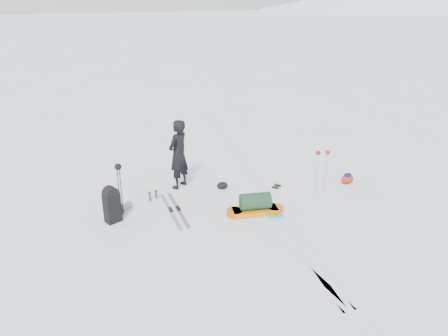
{
  "coord_description": "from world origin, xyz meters",
  "views": [
    {
      "loc": [
        -3.95,
        -9.87,
        5.32
      ],
      "look_at": [
        -0.11,
        -0.02,
        0.95
      ],
      "focal_mm": 35.0,
      "sensor_mm": 36.0,
      "label": 1
    }
  ],
  "objects_px": {
    "pulk_sled": "(255,206)",
    "ski_poles_black": "(119,173)",
    "expedition_rucksack": "(113,204)",
    "skier": "(178,154)"
  },
  "relations": [
    {
      "from": "skier",
      "to": "pulk_sled",
      "type": "relative_size",
      "value": 1.31
    },
    {
      "from": "expedition_rucksack",
      "to": "ski_poles_black",
      "type": "height_order",
      "value": "ski_poles_black"
    },
    {
      "from": "skier",
      "to": "pulk_sled",
      "type": "xyz_separation_m",
      "value": [
        1.34,
        -2.27,
        -0.78
      ]
    },
    {
      "from": "pulk_sled",
      "to": "ski_poles_black",
      "type": "relative_size",
      "value": 1.11
    },
    {
      "from": "skier",
      "to": "pulk_sled",
      "type": "height_order",
      "value": "skier"
    },
    {
      "from": "pulk_sled",
      "to": "expedition_rucksack",
      "type": "distance_m",
      "value": 3.51
    },
    {
      "from": "pulk_sled",
      "to": "expedition_rucksack",
      "type": "bearing_deg",
      "value": 174.61
    },
    {
      "from": "skier",
      "to": "ski_poles_black",
      "type": "height_order",
      "value": "skier"
    },
    {
      "from": "expedition_rucksack",
      "to": "ski_poles_black",
      "type": "relative_size",
      "value": 0.68
    },
    {
      "from": "pulk_sled",
      "to": "ski_poles_black",
      "type": "bearing_deg",
      "value": 169.28
    }
  ]
}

